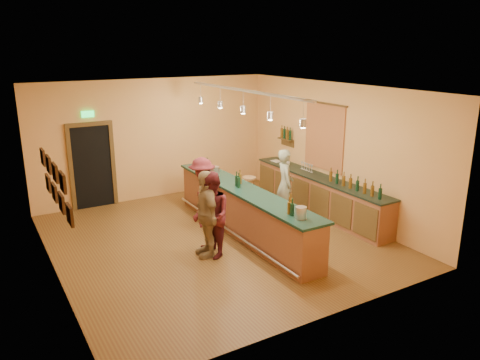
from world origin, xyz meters
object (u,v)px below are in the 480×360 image
customer_b (206,214)px  bar_stool (249,182)px  bartender (285,184)px  customer_c (202,192)px  back_counter (319,194)px  tasting_bar (243,208)px  customer_a (211,215)px

customer_b → bar_stool: size_ratio=2.35×
bartender → customer_c: (-1.91, 0.55, -0.04)m
customer_c → customer_b: bearing=-3.1°
back_counter → customer_b: (-3.48, -0.77, 0.38)m
bar_stool → tasting_bar: bearing=-125.4°
back_counter → bar_stool: back_counter is taller
customer_c → bartender: bearing=94.3°
back_counter → customer_a: (-3.41, -0.85, 0.37)m
customer_a → customer_c: customer_a is taller
customer_b → tasting_bar: bearing=125.5°
tasting_bar → bar_stool: (1.15, 1.61, -0.01)m
tasting_bar → bar_stool: size_ratio=6.86×
bartender → bar_stool: bartender is taller
bartender → bar_stool: 1.32m
bartender → customer_b: (-2.55, -0.92, 0.03)m
customer_c → tasting_bar: bearing=52.0°
customer_a → back_counter: bearing=109.2°
customer_b → customer_c: size_ratio=1.08×
bar_stool → back_counter: bearing=-51.2°
back_counter → bartender: (-0.93, 0.16, 0.36)m
customer_c → back_counter: bearing=96.3°
bartender → customer_c: bearing=93.8°
bartender → customer_a: (-2.48, -1.01, 0.01)m
customer_c → bar_stool: bearing=133.5°
back_counter → customer_c: customer_c is taller
tasting_bar → customer_b: size_ratio=2.93×
customer_a → bartender: bearing=117.3°
back_counter → bar_stool: bearing=128.8°
customer_a → customer_b: bearing=-135.9°
tasting_bar → customer_c: customer_c is taller
bartender → customer_b: 2.71m
back_counter → customer_b: bearing=-167.6°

